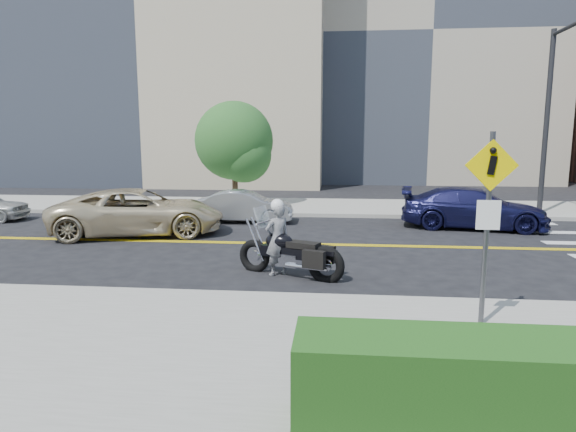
% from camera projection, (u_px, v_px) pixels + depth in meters
% --- Properties ---
extents(ground_plane, '(120.00, 120.00, 0.00)m').
position_uv_depth(ground_plane, '(270.00, 243.00, 14.20)').
color(ground_plane, black).
rests_on(ground_plane, ground).
extents(sidewalk_near, '(60.00, 5.00, 0.15)m').
position_uv_depth(sidewalk_near, '(200.00, 350.00, 6.81)').
color(sidewalk_near, '#9E9B91').
rests_on(sidewalk_near, ground_plane).
extents(sidewalk_far, '(60.00, 5.00, 0.15)m').
position_uv_depth(sidewalk_far, '(292.00, 206.00, 21.56)').
color(sidewalk_far, '#9E9B91').
rests_on(sidewalk_far, ground_plane).
extents(building_left, '(22.00, 14.00, 25.00)m').
position_uv_depth(building_left, '(173.00, 8.00, 34.82)').
color(building_left, tan).
rests_on(building_left, ground_plane).
extents(building_mid, '(18.00, 14.00, 20.00)m').
position_uv_depth(building_mid, '(415.00, 49.00, 37.43)').
color(building_mid, '#A39984').
rests_on(building_mid, ground_plane).
extents(traffic_light, '(0.28, 4.50, 7.00)m').
position_uv_depth(traffic_light, '(560.00, 94.00, 17.51)').
color(traffic_light, black).
rests_on(traffic_light, sidewalk_far).
extents(pedestrian_sign, '(0.78, 0.08, 3.00)m').
position_uv_depth(pedestrian_sign, '(488.00, 211.00, 7.29)').
color(pedestrian_sign, '#4C4C51').
rests_on(pedestrian_sign, sidewalk_near).
extents(motorcyclist, '(0.71, 0.67, 1.74)m').
position_uv_depth(motorcyclist, '(277.00, 237.00, 10.77)').
color(motorcyclist, silver).
rests_on(motorcyclist, ground).
extents(motorcycle, '(2.62, 1.65, 1.53)m').
position_uv_depth(motorcycle, '(290.00, 243.00, 10.70)').
color(motorcycle, black).
rests_on(motorcycle, ground).
extents(suv, '(5.81, 3.78, 1.49)m').
position_uv_depth(suv, '(139.00, 212.00, 15.44)').
color(suv, beige).
rests_on(suv, ground).
extents(parked_car_silver, '(3.61, 1.35, 1.18)m').
position_uv_depth(parked_car_silver, '(244.00, 206.00, 17.79)').
color(parked_car_silver, '#979B9E').
rests_on(parked_car_silver, ground).
extents(parked_car_blue, '(5.07, 2.70, 1.40)m').
position_uv_depth(parked_car_blue, '(473.00, 208.00, 16.58)').
color(parked_car_blue, '#161642').
rests_on(parked_car_blue, ground).
extents(tree_far_a, '(3.45, 3.45, 4.72)m').
position_uv_depth(tree_far_a, '(234.00, 141.00, 21.18)').
color(tree_far_a, '#382619').
rests_on(tree_far_a, ground).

